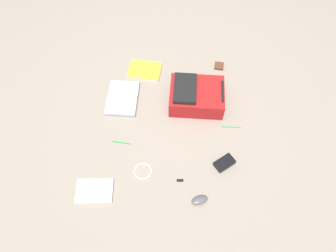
# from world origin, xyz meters

# --- Properties ---
(ground_plane) EXTENTS (4.13, 4.13, 0.00)m
(ground_plane) POSITION_xyz_m (0.00, 0.00, 0.00)
(ground_plane) COLOR gray
(backpack) EXTENTS (0.38, 0.45, 0.17)m
(backpack) POSITION_xyz_m (-0.18, 0.24, 0.08)
(backpack) COLOR maroon
(backpack) RESTS_ON ground_plane
(laptop) EXTENTS (0.36, 0.29, 0.03)m
(laptop) POSITION_xyz_m (-0.27, -0.31, 0.02)
(laptop) COLOR #929296
(laptop) RESTS_ON ground_plane
(book_blue) EXTENTS (0.19, 0.25, 0.02)m
(book_blue) POSITION_xyz_m (0.45, -0.53, 0.01)
(book_blue) COLOR silver
(book_blue) RESTS_ON ground_plane
(book_red) EXTENTS (0.25, 0.30, 0.02)m
(book_red) POSITION_xyz_m (-0.53, -0.12, 0.01)
(book_red) COLOR silver
(book_red) RESTS_ON ground_plane
(computer_mouse) EXTENTS (0.08, 0.12, 0.03)m
(computer_mouse) POSITION_xyz_m (0.59, 0.13, 0.02)
(computer_mouse) COLOR #4C4C51
(computer_mouse) RESTS_ON ground_plane
(cable_coil) EXTENTS (0.12, 0.12, 0.01)m
(cable_coil) POSITION_xyz_m (0.35, -0.21, 0.01)
(cable_coil) COLOR silver
(cable_coil) RESTS_ON ground_plane
(power_brick) EXTENTS (0.13, 0.16, 0.03)m
(power_brick) POSITION_xyz_m (0.36, 0.35, 0.02)
(power_brick) COLOR black
(power_brick) RESTS_ON ground_plane
(pen_black) EXTENTS (0.03, 0.14, 0.01)m
(pen_black) POSITION_xyz_m (0.08, 0.46, 0.00)
(pen_black) COLOR #198C33
(pen_black) RESTS_ON ground_plane
(pen_blue) EXTENTS (0.05, 0.13, 0.01)m
(pen_blue) POSITION_xyz_m (0.11, -0.34, 0.00)
(pen_blue) COLOR #198C33
(pen_blue) RESTS_ON ground_plane
(earbud_pouch) EXTENTS (0.09, 0.09, 0.02)m
(earbud_pouch) POSITION_xyz_m (-0.50, 0.49, 0.01)
(earbud_pouch) COLOR #59331E
(earbud_pouch) RESTS_ON ground_plane
(usb_stick) EXTENTS (0.02, 0.05, 0.01)m
(usb_stick) POSITION_xyz_m (0.44, 0.03, 0.00)
(usb_stick) COLOR black
(usb_stick) RESTS_ON ground_plane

